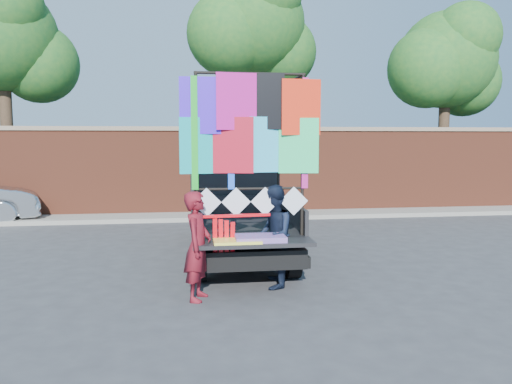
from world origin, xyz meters
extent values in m
plane|color=#38383A|center=(0.00, 0.00, 0.00)|extent=(90.00, 90.00, 0.00)
cube|color=brown|center=(0.00, 7.00, 1.25)|extent=(30.00, 0.35, 2.50)
cube|color=gray|center=(0.00, 7.00, 2.55)|extent=(30.00, 0.45, 0.12)
cube|color=gray|center=(0.00, 6.30, 0.06)|extent=(30.00, 1.20, 0.12)
cylinder|color=#38281C|center=(-6.50, 8.20, 2.45)|extent=(0.36, 0.36, 4.90)
sphere|color=#1A5E24|center=(-6.50, 8.20, 5.25)|extent=(3.20, 3.20, 3.20)
sphere|color=#1A5E24|center=(-5.60, 8.60, 4.55)|extent=(2.40, 2.40, 2.40)
sphere|color=#1A5E24|center=(-6.20, 7.60, 5.95)|extent=(2.20, 2.20, 2.20)
cylinder|color=#38281C|center=(1.00, 8.20, 2.73)|extent=(0.36, 0.36, 5.46)
sphere|color=#1A5E24|center=(1.00, 8.20, 5.85)|extent=(3.20, 3.20, 3.20)
sphere|color=#1A5E24|center=(1.90, 8.60, 5.07)|extent=(2.40, 2.40, 2.40)
sphere|color=#1A5E24|center=(0.20, 7.90, 5.46)|extent=(2.60, 2.60, 2.60)
cylinder|color=#38281C|center=(7.50, 8.20, 2.27)|extent=(0.36, 0.36, 4.55)
sphere|color=#1A5E24|center=(7.50, 8.20, 4.88)|extent=(3.20, 3.20, 3.20)
sphere|color=#1A5E24|center=(8.40, 8.60, 4.23)|extent=(2.40, 2.40, 2.40)
sphere|color=#1A5E24|center=(6.70, 7.90, 4.55)|extent=(2.60, 2.60, 2.60)
sphere|color=#1A5E24|center=(7.80, 7.60, 5.52)|extent=(2.20, 2.20, 2.20)
cylinder|color=black|center=(-0.96, 2.61, 0.32)|extent=(0.21, 0.64, 0.64)
cylinder|color=black|center=(-0.96, 0.01, 0.32)|extent=(0.21, 0.64, 0.64)
cylinder|color=black|center=(0.55, 2.61, 0.32)|extent=(0.21, 0.64, 0.64)
cylinder|color=black|center=(0.55, 0.01, 0.32)|extent=(0.21, 0.64, 0.64)
cube|color=black|center=(-0.21, 1.26, 0.48)|extent=(1.64, 4.04, 0.29)
cube|color=black|center=(-0.21, 0.54, 0.75)|extent=(1.73, 2.21, 0.10)
cube|color=black|center=(-1.05, 0.54, 0.96)|extent=(0.06, 2.21, 0.43)
cube|color=black|center=(0.64, 0.54, 0.96)|extent=(0.06, 2.21, 0.43)
cube|color=black|center=(-0.21, 1.63, 0.96)|extent=(1.73, 0.06, 0.43)
cube|color=black|center=(-0.21, 2.56, 1.01)|extent=(1.73, 1.54, 1.20)
cube|color=#8C9EAD|center=(-0.21, 2.13, 1.40)|extent=(1.54, 0.06, 0.53)
cube|color=#8C9EAD|center=(-0.21, 3.29, 1.20)|extent=(1.54, 0.10, 0.67)
cube|color=black|center=(-0.21, 3.62, 0.77)|extent=(1.68, 0.87, 0.53)
cube|color=black|center=(-0.21, -0.81, 0.77)|extent=(1.73, 0.53, 0.06)
cube|color=black|center=(-0.21, -0.58, 0.40)|extent=(1.78, 0.14, 0.17)
cylinder|color=black|center=(-0.99, -0.47, 2.00)|extent=(0.05, 0.05, 2.41)
cylinder|color=black|center=(-0.99, 1.55, 2.00)|extent=(0.05, 0.05, 2.41)
cylinder|color=black|center=(0.58, -0.47, 2.00)|extent=(0.05, 0.05, 2.41)
cylinder|color=black|center=(0.58, 1.55, 2.00)|extent=(0.05, 0.05, 2.41)
cylinder|color=black|center=(-0.21, -0.47, 3.21)|extent=(1.64, 0.04, 0.04)
cylinder|color=black|center=(-0.21, 1.55, 3.21)|extent=(1.64, 0.04, 0.04)
cylinder|color=black|center=(-0.99, 0.54, 3.21)|extent=(0.04, 2.07, 0.04)
cylinder|color=black|center=(0.58, 0.54, 3.21)|extent=(0.04, 2.07, 0.04)
cylinder|color=black|center=(-0.21, -0.47, 1.52)|extent=(1.64, 0.04, 0.04)
cube|color=#431BF8|center=(-0.93, -0.49, 2.77)|extent=(0.60, 0.01, 0.82)
cube|color=#CB168D|center=(-0.45, -0.53, 2.77)|extent=(0.60, 0.01, 0.82)
cube|color=black|center=(0.04, -0.49, 2.77)|extent=(0.60, 0.01, 0.82)
cube|color=#FF3115|center=(0.52, -0.53, 2.77)|extent=(0.60, 0.01, 0.82)
cube|color=#0CAEB1|center=(-0.93, -0.49, 2.15)|extent=(0.60, 0.01, 0.82)
cube|color=red|center=(-0.45, -0.53, 2.15)|extent=(0.60, 0.01, 0.82)
cube|color=#33C3F3|center=(0.04, -0.49, 2.15)|extent=(0.60, 0.01, 0.82)
cube|color=#29ED84|center=(0.52, -0.53, 2.15)|extent=(0.60, 0.01, 0.82)
cube|color=green|center=(-1.02, -0.51, 2.34)|extent=(0.10, 0.01, 1.64)
cube|color=#C62183|center=(0.61, -0.51, 2.34)|extent=(0.10, 0.01, 1.64)
cube|color=#1C5AFF|center=(-0.49, -0.51, 2.34)|extent=(0.10, 0.01, 1.64)
cube|color=white|center=(-0.86, -0.50, 1.33)|extent=(0.44, 0.01, 0.44)
cube|color=white|center=(-0.42, -0.50, 1.33)|extent=(0.44, 0.01, 0.44)
cube|color=white|center=(0.01, -0.50, 1.33)|extent=(0.44, 0.01, 0.44)
cube|color=white|center=(0.45, -0.50, 1.33)|extent=(0.44, 0.01, 0.44)
cube|color=#D62F62|center=(-0.11, -0.81, 0.84)|extent=(0.72, 0.43, 0.08)
cube|color=#F8F44E|center=(-0.45, -0.87, 0.82)|extent=(0.67, 0.39, 0.04)
imported|color=maroon|center=(-1.00, -0.89, 0.77)|extent=(0.51, 0.64, 1.54)
imported|color=black|center=(0.14, -0.45, 0.79)|extent=(0.73, 0.86, 1.57)
cube|color=#FB0D17|center=(-0.43, -0.67, 1.15)|extent=(1.00, 0.12, 0.04)
cube|color=#FB0D17|center=(-0.75, -0.69, 0.84)|extent=(0.06, 0.02, 0.58)
cube|color=#FB0D17|center=(-0.67, -0.69, 0.82)|extent=(0.06, 0.02, 0.58)
cube|color=#FB0D17|center=(-0.58, -0.69, 0.80)|extent=(0.06, 0.02, 0.58)
cube|color=#FB0D17|center=(-0.50, -0.69, 0.78)|extent=(0.06, 0.02, 0.58)
camera|label=1|loc=(-1.13, -7.80, 2.27)|focal=35.00mm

